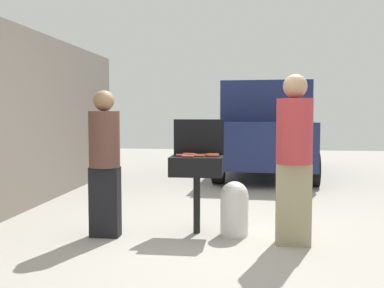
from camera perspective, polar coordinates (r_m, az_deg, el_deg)
name	(u,v)px	position (r m, az deg, el deg)	size (l,w,h in m)	color
ground_plane	(212,237)	(5.15, 2.59, -11.71)	(24.00, 24.00, 0.00)	#9E998E
house_wall_side	(15,119)	(6.75, -21.49, 2.93)	(0.24, 8.00, 2.60)	slate
bbq_grill	(197,168)	(5.18, 0.62, -3.11)	(0.60, 0.44, 0.90)	black
grill_lid_open	(199,137)	(5.36, 0.87, 0.90)	(0.60, 0.05, 0.42)	black
hot_dog_0	(207,155)	(5.18, 1.90, -1.40)	(0.03, 0.03, 0.13)	#AD4228
hot_dog_1	(188,156)	(5.03, -0.54, -1.55)	(0.03, 0.03, 0.13)	#C6593D
hot_dog_2	(213,156)	(5.09, 2.68, -1.50)	(0.03, 0.03, 0.13)	#AD4228
hot_dog_3	(199,156)	(5.08, 0.94, -1.50)	(0.03, 0.03, 0.13)	#C6593D
hot_dog_4	(182,155)	(5.16, -1.30, -1.42)	(0.03, 0.03, 0.13)	#C6593D
hot_dog_5	(188,154)	(5.31, -0.46, -1.26)	(0.03, 0.03, 0.13)	#B74C33
hot_dog_6	(213,154)	(5.26, 2.73, -1.31)	(0.03, 0.03, 0.13)	#C6593D
hot_dog_7	(196,155)	(5.17, 0.48, -1.41)	(0.03, 0.03, 0.13)	#AD4228
hot_dog_8	(211,155)	(5.21, 2.44, -1.37)	(0.03, 0.03, 0.13)	#B74C33
hot_dog_9	(191,154)	(5.23, -0.07, -1.34)	(0.03, 0.03, 0.13)	#C6593D
propane_tank	(234,207)	(5.18, 5.39, -7.97)	(0.32, 0.32, 0.62)	silver
person_left	(105,158)	(5.11, -11.02, -1.74)	(0.34, 0.34, 1.64)	black
person_right	(294,153)	(4.82, 12.82, -1.13)	(0.38, 0.38, 1.79)	gray
parked_minivan	(267,129)	(10.19, 9.46, 1.88)	(2.25, 4.51, 2.02)	navy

